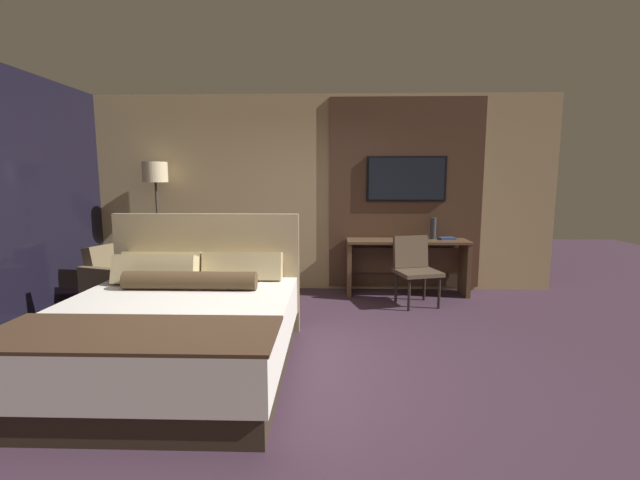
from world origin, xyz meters
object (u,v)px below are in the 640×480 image
Objects in this scene: tv at (406,179)px; vase_tall at (433,228)px; desk at (406,257)px; desk_chair at (414,264)px; floor_lamp at (156,183)px; book at (447,238)px; armchair_by_window at (129,285)px; bed at (176,329)px.

tv is 3.75× the size of vase_tall.
desk is 0.49m from desk_chair.
floor_lamp reaches higher than desk.
book is at bearing 0.60° from floor_lamp.
armchair_by_window is 4.30m from book.
armchair_by_window is (-3.65, -0.89, -1.35)m from tv.
floor_lamp is (0.13, 0.69, 1.29)m from armchair_by_window.
desk_chair is 0.78m from vase_tall.
desk is 0.56m from vase_tall.
desk_chair is at bearing -136.39° from book.
armchair_by_window reaches higher than desk.
floor_lamp reaches higher than bed.
armchair_by_window is 4.15m from vase_tall.
tv reaches higher than vase_tall.
desk_chair is (2.39, 2.03, 0.16)m from bed.
book is (0.19, -0.05, -0.14)m from vase_tall.
desk is 1.61× the size of armchair_by_window.
tv is at bearing -59.32° from armchair_by_window.
bed is 3.81m from tv.
desk_chair is 3.68m from armchair_by_window.
bed reaches higher than desk_chair.
floor_lamp is 4.15m from book.
tv reaches higher than armchair_by_window.
tv is at bearing 164.12° from book.
armchair_by_window is 1.47m from floor_lamp.
tv is (2.37, 2.71, 1.26)m from bed.
vase_tall is at bearing 1.36° from floor_lamp.
vase_tall is (0.38, 0.08, 0.41)m from desk.
bed is 8.80× the size of book.
tv reaches higher than desk_chair.
floor_lamp is at bearing -179.40° from book.
desk is at bearing 0.22° from floor_lamp.
bed is 3.01m from floor_lamp.
desk is 5.58× the size of vase_tall.
vase_tall is (0.36, 0.57, 0.41)m from desk_chair.
book is at bearing 41.06° from bed.
vase_tall is (2.74, 2.60, 0.57)m from bed.
desk_chair is 0.80m from book.
desk_chair is 3.71m from floor_lamp.
book is at bearing 27.93° from desk_chair.
bed is 3.82m from vase_tall.
book reaches higher than desk.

